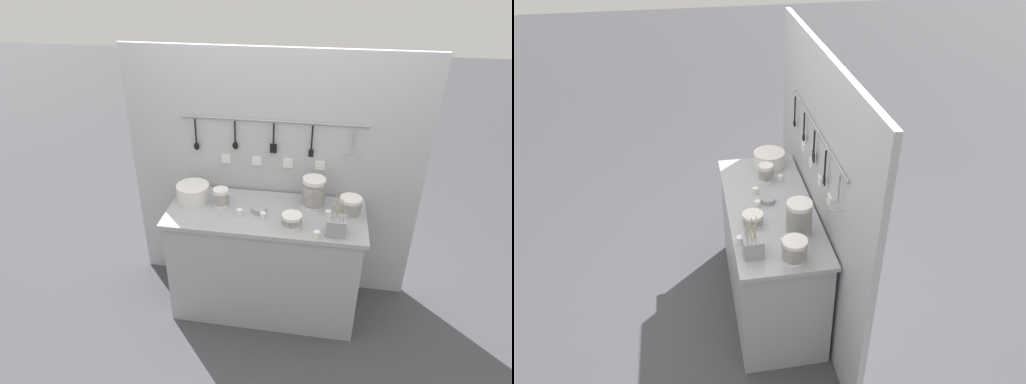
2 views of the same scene
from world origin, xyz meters
The scene contains 15 objects.
ground_plane centered at (0.00, 0.00, 0.00)m, with size 20.00×20.00×0.00m, color #424247.
counter centered at (0.00, 0.00, 0.44)m, with size 1.41×0.60×0.87m.
back_wall centered at (0.00, 0.34, 0.98)m, with size 2.21×0.11×1.95m.
bowl_stack_wide_centre centered at (-0.33, 0.03, 0.94)m, with size 0.11×0.11×0.14m.
bowl_stack_back_corner centered at (0.20, -0.15, 0.92)m, with size 0.14×0.14×0.09m.
bowl_stack_tall_left centered at (0.32, 0.13, 0.99)m, with size 0.17×0.17×0.23m.
bowl_stack_nested_right centered at (0.58, 0.04, 0.95)m, with size 0.15×0.15×0.15m.
plate_stack centered at (-0.56, 0.09, 0.93)m, with size 0.24×0.24×0.12m.
steel_mixing_bowl centered at (-0.05, -0.01, 0.89)m, with size 0.10×0.10×0.04m.
cutlery_caddy centered at (0.49, -0.19, 0.94)m, with size 0.12×0.12×0.27m.
cup_beside_plates centered at (-0.32, 0.13, 0.90)m, with size 0.04×0.04×0.05m.
cup_mid_row centered at (-0.01, -0.09, 0.90)m, with size 0.04×0.04×0.05m.
cup_edge_near centered at (0.44, 0.01, 0.90)m, with size 0.04×0.04×0.05m.
cup_centre centered at (-0.18, -0.08, 0.90)m, with size 0.04×0.04×0.05m.
cup_back_right centered at (0.37, -0.26, 0.90)m, with size 0.04×0.04×0.05m.
Camera 2 is at (2.81, -0.50, 2.84)m, focal length 35.00 mm.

